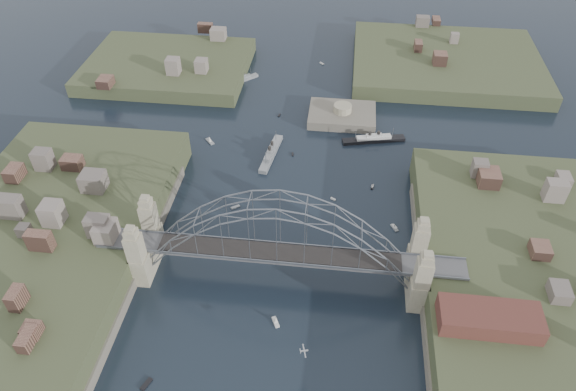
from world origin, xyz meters
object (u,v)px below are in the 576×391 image
Objects in this scene: wharf_shed at (490,319)px; naval_cruiser_near at (271,153)px; bridge at (278,241)px; naval_cruiser_far at (242,80)px; fort_island at (342,120)px; ocean_liner at (374,139)px.

wharf_shed reaches higher than naval_cruiser_near.
bridge reaches higher than naval_cruiser_far.
wharf_shed reaches higher than naval_cruiser_far.
fort_island is 30.82m from naval_cruiser_near.
wharf_shed reaches higher than fort_island.
fort_island is 1.16× the size of naval_cruiser_near.
naval_cruiser_near is 0.95× the size of ocean_liner.
naval_cruiser_near is 47.33m from naval_cruiser_far.
fort_island is at bearing 110.85° from wharf_shed.
ocean_liner is at bearing 68.95° from bridge.
wharf_shed is 1.00× the size of ocean_liner.
naval_cruiser_near is (-8.66, 47.16, -11.45)m from bridge.
fort_island is 1.96× the size of naval_cruiser_far.
wharf_shed is 76.07m from ocean_liner.
fort_island is 90.48m from wharf_shed.
naval_cruiser_near is (-52.66, 61.16, -9.12)m from wharf_shed.
naval_cruiser_near is at bearing -68.59° from naval_cruiser_far.
ocean_liner is (22.47, 58.37, -11.57)m from bridge.
ocean_liner is at bearing 19.81° from naval_cruiser_near.
bridge is 4.20× the size of ocean_liner.
bridge is at bearing -111.05° from ocean_liner.
ocean_liner is (-21.53, 72.37, -9.24)m from wharf_shed.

